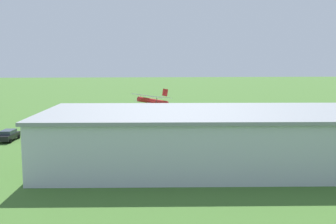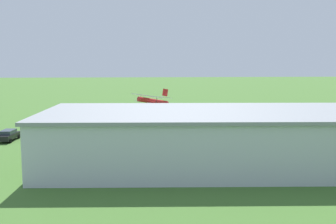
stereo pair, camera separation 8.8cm
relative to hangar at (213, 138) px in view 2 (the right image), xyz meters
name	(u,v)px [view 2 (the right image)]	position (x,y,z in m)	size (l,w,h in m)	color
ground_plane	(171,124)	(2.10, -28.77, -2.99)	(400.00, 400.00, 0.00)	#3D6628
hangar	(213,138)	(0.00, 0.00, 0.00)	(37.31, 17.99, 5.96)	#B7BCC6
biplane	(151,101)	(5.62, -30.02, 1.10)	(7.48, 8.16, 3.84)	#B21E1E
car_orange	(58,135)	(19.37, -14.84, -2.15)	(2.72, 4.83, 1.61)	orange
car_black	(8,135)	(26.42, -15.19, -2.17)	(2.27, 4.71, 1.56)	black
truck_box_grey	(311,125)	(-17.87, -15.52, -1.32)	(2.68, 7.30, 3.05)	gray
person_walking_on_apron	(97,128)	(14.42, -19.57, -2.10)	(0.53, 0.53, 1.77)	#72338C
person_beside_truck	(132,128)	(9.04, -20.00, -2.15)	(0.54, 0.54, 1.67)	orange
person_near_hangar_door	(105,129)	(13.15, -18.96, -2.15)	(0.53, 0.53, 1.68)	#72338C
person_at_fence_line	(194,128)	(-0.75, -19.73, -2.23)	(0.42, 0.42, 1.53)	#3F3F47
person_watching_takeoff	(81,138)	(15.95, -12.81, -2.24)	(0.45, 0.45, 1.52)	#B23333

